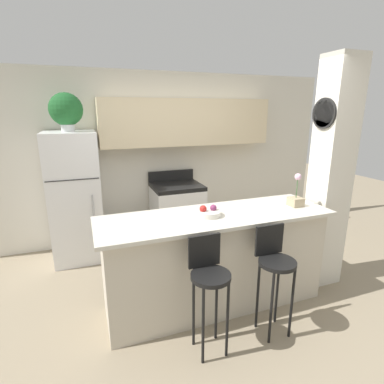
{
  "coord_description": "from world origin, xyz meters",
  "views": [
    {
      "loc": [
        -1.2,
        -2.53,
        1.99
      ],
      "look_at": [
        0.0,
        0.7,
        1.05
      ],
      "focal_mm": 28.0,
      "sensor_mm": 36.0,
      "label": 1
    }
  ],
  "objects_px": {
    "stove_range": "(177,213)",
    "bar_stool_left": "(209,278)",
    "orchid_vase": "(296,197)",
    "refrigerator": "(75,197)",
    "fruit_bowl": "(208,212)",
    "trash_bin": "(122,245)",
    "potted_plant_on_fridge": "(66,110)",
    "bar_stool_right": "(275,265)"
  },
  "relations": [
    {
      "from": "bar_stool_left",
      "to": "orchid_vase",
      "type": "bearing_deg",
      "value": 22.29
    },
    {
      "from": "bar_stool_right",
      "to": "orchid_vase",
      "type": "xyz_separation_m",
      "value": [
        0.59,
        0.5,
        0.42
      ]
    },
    {
      "from": "stove_range",
      "to": "potted_plant_on_fridge",
      "type": "height_order",
      "value": "potted_plant_on_fridge"
    },
    {
      "from": "stove_range",
      "to": "bar_stool_right",
      "type": "height_order",
      "value": "stove_range"
    },
    {
      "from": "bar_stool_right",
      "to": "potted_plant_on_fridge",
      "type": "relative_size",
      "value": 2.12
    },
    {
      "from": "stove_range",
      "to": "fruit_bowl",
      "type": "xyz_separation_m",
      "value": [
        -0.2,
        -1.66,
        0.57
      ]
    },
    {
      "from": "refrigerator",
      "to": "trash_bin",
      "type": "height_order",
      "value": "refrigerator"
    },
    {
      "from": "bar_stool_right",
      "to": "bar_stool_left",
      "type": "bearing_deg",
      "value": 180.0
    },
    {
      "from": "bar_stool_left",
      "to": "bar_stool_right",
      "type": "distance_m",
      "value": 0.63
    },
    {
      "from": "fruit_bowl",
      "to": "trash_bin",
      "type": "relative_size",
      "value": 0.64
    },
    {
      "from": "bar_stool_left",
      "to": "orchid_vase",
      "type": "xyz_separation_m",
      "value": [
        1.22,
        0.5,
        0.42
      ]
    },
    {
      "from": "trash_bin",
      "to": "fruit_bowl",
      "type": "bearing_deg",
      "value": -63.57
    },
    {
      "from": "orchid_vase",
      "to": "refrigerator",
      "type": "bearing_deg",
      "value": 143.16
    },
    {
      "from": "orchid_vase",
      "to": "fruit_bowl",
      "type": "xyz_separation_m",
      "value": [
        -1.0,
        0.04,
        -0.06
      ]
    },
    {
      "from": "refrigerator",
      "to": "trash_bin",
      "type": "xyz_separation_m",
      "value": [
        0.54,
        -0.24,
        -0.67
      ]
    },
    {
      "from": "stove_range",
      "to": "fruit_bowl",
      "type": "distance_m",
      "value": 1.77
    },
    {
      "from": "bar_stool_left",
      "to": "fruit_bowl",
      "type": "distance_m",
      "value": 0.69
    },
    {
      "from": "refrigerator",
      "to": "orchid_vase",
      "type": "distance_m",
      "value": 2.8
    },
    {
      "from": "orchid_vase",
      "to": "bar_stool_left",
      "type": "bearing_deg",
      "value": -157.71
    },
    {
      "from": "fruit_bowl",
      "to": "trash_bin",
      "type": "height_order",
      "value": "fruit_bowl"
    },
    {
      "from": "stove_range",
      "to": "bar_stool_left",
      "type": "bearing_deg",
      "value": -100.98
    },
    {
      "from": "potted_plant_on_fridge",
      "to": "orchid_vase",
      "type": "xyz_separation_m",
      "value": [
        2.23,
        -1.67,
        -0.9
      ]
    },
    {
      "from": "stove_range",
      "to": "potted_plant_on_fridge",
      "type": "relative_size",
      "value": 2.25
    },
    {
      "from": "refrigerator",
      "to": "fruit_bowl",
      "type": "distance_m",
      "value": 2.05
    },
    {
      "from": "refrigerator",
      "to": "bar_stool_left",
      "type": "relative_size",
      "value": 1.72
    },
    {
      "from": "potted_plant_on_fridge",
      "to": "trash_bin",
      "type": "height_order",
      "value": "potted_plant_on_fridge"
    },
    {
      "from": "trash_bin",
      "to": "bar_stool_left",
      "type": "bearing_deg",
      "value": -76.47
    },
    {
      "from": "orchid_vase",
      "to": "fruit_bowl",
      "type": "distance_m",
      "value": 1.0
    },
    {
      "from": "trash_bin",
      "to": "orchid_vase",
      "type": "bearing_deg",
      "value": -40.3
    },
    {
      "from": "fruit_bowl",
      "to": "trash_bin",
      "type": "bearing_deg",
      "value": 116.43
    },
    {
      "from": "fruit_bowl",
      "to": "trash_bin",
      "type": "distance_m",
      "value": 1.76
    },
    {
      "from": "bar_stool_left",
      "to": "trash_bin",
      "type": "bearing_deg",
      "value": 103.53
    },
    {
      "from": "bar_stool_right",
      "to": "potted_plant_on_fridge",
      "type": "bearing_deg",
      "value": 127.08
    },
    {
      "from": "bar_stool_right",
      "to": "trash_bin",
      "type": "height_order",
      "value": "bar_stool_right"
    },
    {
      "from": "orchid_vase",
      "to": "trash_bin",
      "type": "xyz_separation_m",
      "value": [
        -1.69,
        1.43,
        -0.9
      ]
    },
    {
      "from": "bar_stool_right",
      "to": "trash_bin",
      "type": "bearing_deg",
      "value": 119.61
    },
    {
      "from": "stove_range",
      "to": "bar_stool_left",
      "type": "relative_size",
      "value": 1.06
    },
    {
      "from": "refrigerator",
      "to": "trash_bin",
      "type": "relative_size",
      "value": 4.55
    },
    {
      "from": "fruit_bowl",
      "to": "trash_bin",
      "type": "xyz_separation_m",
      "value": [
        -0.69,
        1.39,
        -0.84
      ]
    },
    {
      "from": "bar_stool_right",
      "to": "potted_plant_on_fridge",
      "type": "height_order",
      "value": "potted_plant_on_fridge"
    },
    {
      "from": "refrigerator",
      "to": "bar_stool_left",
      "type": "distance_m",
      "value": 2.4
    },
    {
      "from": "bar_stool_left",
      "to": "potted_plant_on_fridge",
      "type": "distance_m",
      "value": 2.74
    }
  ]
}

